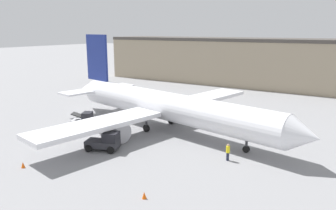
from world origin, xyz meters
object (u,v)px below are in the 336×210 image
Objects in this scene: airplane at (162,106)px; safety_cone_far at (23,165)px; belt_loader_truck at (84,120)px; safety_cone_near at (144,195)px; ground_crew_worker at (228,152)px; baggage_tug at (105,142)px.

safety_cone_far is (-4.22, -17.15, -2.78)m from airplane.
belt_loader_truck is 5.70× the size of safety_cone_far.
safety_cone_near is at bearing -49.98° from airplane.
ground_crew_worker is 3.12× the size of safety_cone_near.
safety_cone_near is 1.00× the size of safety_cone_far.
ground_crew_worker is 10.65m from safety_cone_near.
ground_crew_worker is at bearing -29.50° from belt_loader_truck.
belt_loader_truck is at bearing -10.88° from ground_crew_worker.
airplane is 12.05× the size of belt_loader_truck.
airplane is 17.88m from safety_cone_far.
airplane is 10.47m from belt_loader_truck.
safety_cone_near is 12.96m from safety_cone_far.
belt_loader_truck reaches higher than safety_cone_near.
safety_cone_near is (9.49, -6.06, -0.69)m from baggage_tug.
airplane is at bearing -35.44° from ground_crew_worker.
safety_cone_near is (-2.54, -10.33, -0.64)m from ground_crew_worker.
airplane is 12.64m from ground_crew_worker.
airplane is at bearing 76.19° from safety_cone_far.
airplane reaches higher than safety_cone_near.
ground_crew_worker is 19.37m from safety_cone_far.
baggage_tug is at bearing -58.34° from belt_loader_truck.
airplane is 68.68× the size of safety_cone_far.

